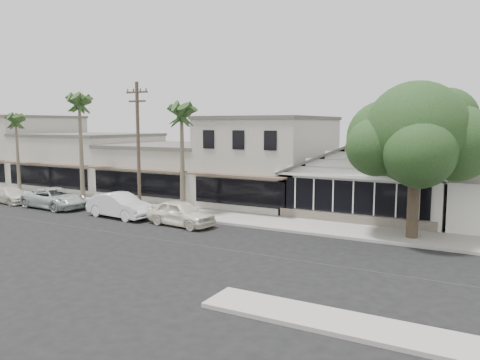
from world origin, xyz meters
The scene contains 16 objects.
ground centered at (0.00, 0.00, 0.00)m, with size 140.00×140.00×0.00m, color black.
sidewalk_north centered at (-8.00, 6.75, 0.07)m, with size 90.00×3.50×0.15m, color #9E9991.
corner_shop centered at (5.00, 12.47, 2.62)m, with size 10.40×8.60×5.10m.
row_building_near centered at (-3.00, 13.50, 3.25)m, with size 8.00×10.00×6.50m, color beige.
row_building_midnear centered at (-12.00, 13.50, 2.10)m, with size 10.00×10.00×4.20m, color beige.
row_building_midfar centered at (-22.50, 13.50, 2.50)m, with size 11.00×10.00×5.00m, color beige.
row_building_far centered at (-33.50, 13.50, 3.40)m, with size 11.00×10.00×6.80m, color beige.
utility_pole centered at (-9.00, 5.20, 4.79)m, with size 1.80×0.24×9.00m.
car_0 centered at (-4.20, 3.42, 0.77)m, with size 1.82×4.53×1.54m, color white.
car_1 centered at (-9.20, 3.47, 0.81)m, with size 1.72×4.94×1.63m, color white.
car_2 centered at (-15.87, 3.76, 0.75)m, with size 2.49×5.39×1.50m, color #B0BEB7.
car_3 centered at (-20.87, 3.67, 0.63)m, with size 1.78×4.37×1.27m, color beige.
shade_tree centered at (8.67, 6.72, 5.54)m, with size 7.58×6.85×8.41m.
palm_east centered at (-5.95, 6.05, 6.82)m, with size 3.02×3.02×7.99m.
palm_mid centered at (-15.92, 6.49, 7.70)m, with size 3.03×3.03×8.95m.
palm_west centered at (-24.01, 6.77, 6.37)m, with size 2.54×2.54×7.42m.
Camera 1 is at (12.51, -19.38, 6.19)m, focal length 35.00 mm.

